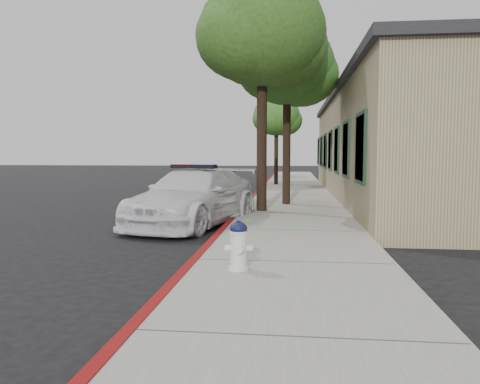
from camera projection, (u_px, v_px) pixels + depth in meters
name	position (u px, v px, depth m)	size (l,w,h in m)	color
ground	(220.00, 235.00, 10.42)	(120.00, 120.00, 0.00)	black
sidewalk	(292.00, 216.00, 13.20)	(3.20, 60.00, 0.15)	gray
red_curb	(238.00, 215.00, 13.38)	(0.14, 60.00, 0.16)	maroon
clapboard_building	(423.00, 146.00, 18.41)	(7.30, 20.89, 4.24)	tan
police_car	(194.00, 197.00, 11.93)	(3.17, 5.29, 1.56)	silver
fire_hydrant	(239.00, 245.00, 6.71)	(0.41, 0.36, 0.71)	silver
street_tree_near	(263.00, 37.00, 13.33)	(3.75, 3.64, 6.67)	black
street_tree_mid	(288.00, 69.00, 15.23)	(3.31, 3.07, 5.86)	black
street_tree_far	(277.00, 118.00, 25.22)	(2.68, 2.53, 4.79)	black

